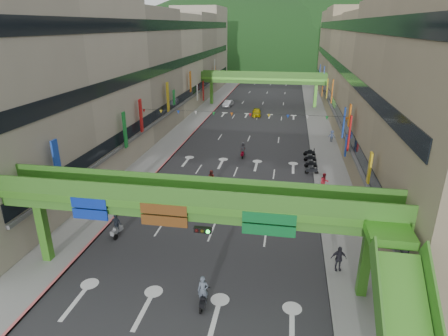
{
  "coord_description": "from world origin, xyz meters",
  "views": [
    {
      "loc": [
        5.75,
        -14.75,
        16.26
      ],
      "look_at": [
        0.0,
        18.0,
        3.5
      ],
      "focal_mm": 30.0,
      "sensor_mm": 36.0,
      "label": 1
    }
  ],
  "objects_px": {
    "overpass_near": "(204,215)",
    "scooter_rider_near": "(203,293)",
    "scooter_rider_mid": "(212,180)",
    "pedestrian_red": "(324,183)",
    "car_silver": "(228,104)",
    "car_yellow": "(256,112)"
  },
  "relations": [
    {
      "from": "car_silver",
      "to": "scooter_rider_near",
      "type": "bearing_deg",
      "value": -75.6
    },
    {
      "from": "scooter_rider_mid",
      "to": "car_silver",
      "type": "height_order",
      "value": "scooter_rider_mid"
    },
    {
      "from": "overpass_near",
      "to": "scooter_rider_mid",
      "type": "height_order",
      "value": "overpass_near"
    },
    {
      "from": "pedestrian_red",
      "to": "car_yellow",
      "type": "bearing_deg",
      "value": 92.11
    },
    {
      "from": "pedestrian_red",
      "to": "overpass_near",
      "type": "bearing_deg",
      "value": -132.78
    },
    {
      "from": "overpass_near",
      "to": "car_yellow",
      "type": "height_order",
      "value": "overpass_near"
    },
    {
      "from": "scooter_rider_mid",
      "to": "pedestrian_red",
      "type": "height_order",
      "value": "scooter_rider_mid"
    },
    {
      "from": "scooter_rider_mid",
      "to": "pedestrian_red",
      "type": "distance_m",
      "value": 11.64
    },
    {
      "from": "scooter_rider_near",
      "to": "pedestrian_red",
      "type": "bearing_deg",
      "value": 65.68
    },
    {
      "from": "overpass_near",
      "to": "scooter_rider_near",
      "type": "bearing_deg",
      "value": -80.11
    },
    {
      "from": "overpass_near",
      "to": "scooter_rider_mid",
      "type": "xyz_separation_m",
      "value": [
        -2.68,
        15.18,
        -4.09
      ]
    },
    {
      "from": "scooter_rider_mid",
      "to": "car_silver",
      "type": "relative_size",
      "value": 0.52
    },
    {
      "from": "car_yellow",
      "to": "scooter_rider_near",
      "type": "bearing_deg",
      "value": -92.94
    },
    {
      "from": "overpass_near",
      "to": "car_yellow",
      "type": "bearing_deg",
      "value": 91.4
    },
    {
      "from": "scooter_rider_near",
      "to": "car_silver",
      "type": "bearing_deg",
      "value": 97.94
    },
    {
      "from": "pedestrian_red",
      "to": "scooter_rider_mid",
      "type": "bearing_deg",
      "value": 172.4
    },
    {
      "from": "overpass_near",
      "to": "scooter_rider_mid",
      "type": "relative_size",
      "value": 13.03
    },
    {
      "from": "overpass_near",
      "to": "car_silver",
      "type": "bearing_deg",
      "value": 97.86
    },
    {
      "from": "overpass_near",
      "to": "scooter_rider_near",
      "type": "relative_size",
      "value": 12.84
    },
    {
      "from": "scooter_rider_near",
      "to": "car_silver",
      "type": "height_order",
      "value": "scooter_rider_near"
    },
    {
      "from": "car_yellow",
      "to": "car_silver",
      "type": "bearing_deg",
      "value": 127.44
    },
    {
      "from": "scooter_rider_near",
      "to": "car_yellow",
      "type": "distance_m",
      "value": 52.23
    }
  ]
}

